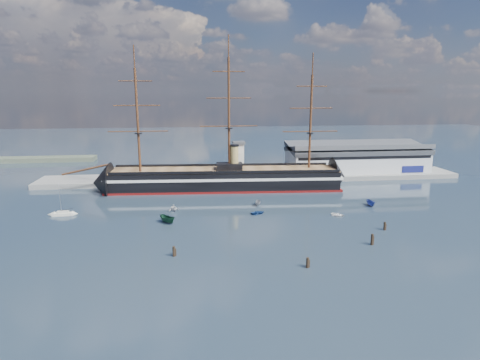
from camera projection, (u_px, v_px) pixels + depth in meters
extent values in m
plane|color=#1F2F42|center=(241.00, 202.00, 138.99)|extent=(600.00, 600.00, 0.00)
cube|color=slate|center=(254.00, 179.00, 175.06)|extent=(180.00, 18.00, 2.00)
cube|color=#B7BABC|center=(356.00, 160.00, 183.08)|extent=(62.00, 20.00, 10.00)
cube|color=#3F4247|center=(357.00, 148.00, 181.86)|extent=(63.00, 21.00, 2.00)
cube|color=silver|center=(239.00, 160.00, 169.37)|extent=(4.00, 4.00, 14.00)
cube|color=#3F4247|center=(239.00, 143.00, 167.75)|extent=(5.00, 5.00, 1.00)
cube|color=black|center=(224.00, 179.00, 157.00)|extent=(88.79, 21.14, 7.00)
cube|color=silver|center=(224.00, 176.00, 156.74)|extent=(90.80, 21.49, 1.00)
cube|color=#5E0E0D|center=(224.00, 188.00, 157.79)|extent=(90.80, 21.45, 0.90)
cone|color=black|center=(102.00, 183.00, 151.58)|extent=(14.90, 16.47, 15.68)
cone|color=black|center=(338.00, 177.00, 162.55)|extent=(11.90, 16.30, 15.68)
cube|color=brown|center=(224.00, 170.00, 156.22)|extent=(88.71, 19.86, 0.40)
cube|color=black|center=(229.00, 166.00, 156.15)|extent=(10.33, 6.58, 2.50)
cylinder|color=tan|center=(234.00, 157.00, 155.63)|extent=(3.20, 3.20, 9.00)
cylinder|color=#381E0F|center=(86.00, 169.00, 149.78)|extent=(17.76, 1.74, 4.43)
cylinder|color=#381E0F|center=(138.00, 121.00, 148.28)|extent=(0.90, 0.90, 38.00)
cylinder|color=#381E0F|center=(229.00, 115.00, 151.86)|extent=(0.90, 0.90, 42.00)
cylinder|color=#381E0F|center=(311.00, 122.00, 156.28)|extent=(0.90, 0.90, 36.00)
cube|color=beige|center=(63.00, 214.00, 123.98)|extent=(6.49, 2.12, 0.86)
cube|color=beige|center=(63.00, 212.00, 123.83)|extent=(3.48, 1.50, 0.69)
cylinder|color=#B2B2B7|center=(60.00, 198.00, 122.81)|extent=(0.14, 0.14, 9.43)
imported|color=#143D28|center=(168.00, 223.00, 116.79)|extent=(7.11, 6.56, 2.84)
imported|color=navy|center=(258.00, 214.00, 125.61)|extent=(1.89, 3.02, 1.32)
imported|color=gray|center=(258.00, 206.00, 134.86)|extent=(5.36, 3.04, 2.02)
imported|color=silver|center=(174.00, 211.00, 128.89)|extent=(7.02, 4.90, 2.37)
imported|color=white|center=(338.00, 216.00, 123.43)|extent=(2.55, 2.61, 1.22)
imported|color=navy|center=(371.00, 206.00, 134.33)|extent=(5.86, 2.18, 2.34)
cylinder|color=black|center=(174.00, 256.00, 93.40)|extent=(0.64, 0.64, 3.15)
cylinder|color=black|center=(307.00, 268.00, 87.37)|extent=(0.64, 0.64, 3.07)
cylinder|color=black|center=(372.00, 245.00, 100.27)|extent=(0.64, 0.64, 3.61)
cylinder|color=black|center=(384.00, 230.00, 110.94)|extent=(0.64, 0.64, 3.05)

